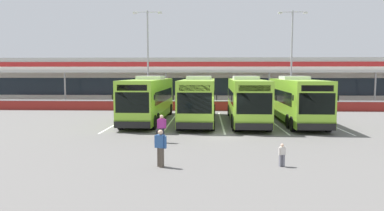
# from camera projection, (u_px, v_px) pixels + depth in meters

# --- Properties ---
(ground_plane) EXTENTS (200.00, 200.00, 0.00)m
(ground_plane) POSITION_uv_depth(u_px,v_px,m) (225.00, 134.00, 23.83)
(ground_plane) COLOR #605E5B
(terminal_building) EXTENTS (70.00, 13.00, 6.00)m
(terminal_building) POSITION_uv_depth(u_px,v_px,m) (216.00, 80.00, 50.33)
(terminal_building) COLOR beige
(terminal_building) RESTS_ON ground
(red_barrier_wall) EXTENTS (60.00, 0.40, 1.10)m
(red_barrier_wall) POSITION_uv_depth(u_px,v_px,m) (218.00, 106.00, 38.21)
(red_barrier_wall) COLOR maroon
(red_barrier_wall) RESTS_ON ground
(coach_bus_leftmost) EXTENTS (3.09, 12.20, 3.78)m
(coach_bus_leftmost) POSITION_uv_depth(u_px,v_px,m) (149.00, 100.00, 29.96)
(coach_bus_leftmost) COLOR #8CC633
(coach_bus_leftmost) RESTS_ON ground
(coach_bus_left_centre) EXTENTS (3.09, 12.20, 3.78)m
(coach_bus_left_centre) POSITION_uv_depth(u_px,v_px,m) (199.00, 100.00, 29.53)
(coach_bus_left_centre) COLOR #8CC633
(coach_bus_left_centre) RESTS_ON ground
(coach_bus_centre) EXTENTS (3.09, 12.20, 3.78)m
(coach_bus_centre) POSITION_uv_depth(u_px,v_px,m) (246.00, 101.00, 29.16)
(coach_bus_centre) COLOR #8CC633
(coach_bus_centre) RESTS_ON ground
(coach_bus_right_centre) EXTENTS (3.09, 12.20, 3.78)m
(coach_bus_right_centre) POSITION_uv_depth(u_px,v_px,m) (296.00, 101.00, 29.05)
(coach_bus_right_centre) COLOR #8CC633
(coach_bus_right_centre) RESTS_ON ground
(bay_stripe_far_west) EXTENTS (0.14, 13.00, 0.01)m
(bay_stripe_far_west) POSITION_uv_depth(u_px,v_px,m) (122.00, 121.00, 30.16)
(bay_stripe_far_west) COLOR silver
(bay_stripe_far_west) RESTS_ON ground
(bay_stripe_west) EXTENTS (0.14, 13.00, 0.01)m
(bay_stripe_west) POSITION_uv_depth(u_px,v_px,m) (171.00, 121.00, 29.98)
(bay_stripe_west) COLOR silver
(bay_stripe_west) RESTS_ON ground
(bay_stripe_mid_west) EXTENTS (0.14, 13.00, 0.01)m
(bay_stripe_mid_west) POSITION_uv_depth(u_px,v_px,m) (221.00, 121.00, 29.80)
(bay_stripe_mid_west) COLOR silver
(bay_stripe_mid_west) RESTS_ON ground
(bay_stripe_centre) EXTENTS (0.14, 13.00, 0.01)m
(bay_stripe_centre) POSITION_uv_depth(u_px,v_px,m) (272.00, 122.00, 29.62)
(bay_stripe_centre) COLOR silver
(bay_stripe_centre) RESTS_ON ground
(bay_stripe_mid_east) EXTENTS (0.14, 13.00, 0.01)m
(bay_stripe_mid_east) POSITION_uv_depth(u_px,v_px,m) (323.00, 122.00, 29.44)
(bay_stripe_mid_east) COLOR silver
(bay_stripe_mid_east) RESTS_ON ground
(pedestrian_with_handbag) EXTENTS (0.63, 0.31, 1.62)m
(pedestrian_with_handbag) POSITION_uv_depth(u_px,v_px,m) (161.00, 128.00, 20.68)
(pedestrian_with_handbag) COLOR black
(pedestrian_with_handbag) RESTS_ON ground
(pedestrian_in_dark_coat) EXTENTS (0.53, 0.38, 1.62)m
(pedestrian_in_dark_coat) POSITION_uv_depth(u_px,v_px,m) (161.00, 147.00, 15.29)
(pedestrian_in_dark_coat) COLOR #4C4238
(pedestrian_in_dark_coat) RESTS_ON ground
(pedestrian_child) EXTENTS (0.33, 0.21, 1.00)m
(pedestrian_child) POSITION_uv_depth(u_px,v_px,m) (282.00, 154.00, 15.38)
(pedestrian_child) COLOR slate
(pedestrian_child) RESTS_ON ground
(lamp_post_west) EXTENTS (3.24, 0.28, 11.00)m
(lamp_post_west) POSITION_uv_depth(u_px,v_px,m) (148.00, 53.00, 40.30)
(lamp_post_west) COLOR #9E9EA3
(lamp_post_west) RESTS_ON ground
(lamp_post_centre) EXTENTS (3.24, 0.28, 11.00)m
(lamp_post_centre) POSITION_uv_depth(u_px,v_px,m) (292.00, 53.00, 40.28)
(lamp_post_centre) COLOR #9E9EA3
(lamp_post_centre) RESTS_ON ground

